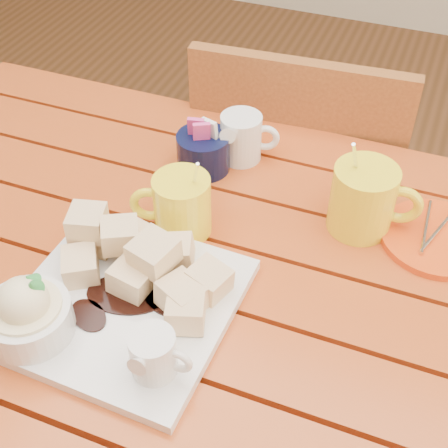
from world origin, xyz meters
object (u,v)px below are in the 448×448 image
at_px(orange_saucer, 437,238).
at_px(table, 187,310).
at_px(coffee_mug_left, 180,205).
at_px(dessert_plate, 105,296).
at_px(chair_far, 298,193).
at_px(coffee_mug_right, 365,198).

bearing_deg(orange_saucer, table, -151.93).
bearing_deg(coffee_mug_left, dessert_plate, -115.73).
height_order(coffee_mug_left, orange_saucer, coffee_mug_left).
height_order(orange_saucer, chair_far, chair_far).
height_order(table, orange_saucer, orange_saucer).
distance_m(table, orange_saucer, 0.39).
bearing_deg(chair_far, orange_saucer, 126.92).
bearing_deg(orange_saucer, dessert_plate, -142.58).
relative_size(table, coffee_mug_right, 7.51).
height_order(dessert_plate, orange_saucer, dessert_plate).
distance_m(dessert_plate, coffee_mug_left, 0.19).
relative_size(coffee_mug_left, orange_saucer, 0.86).
relative_size(orange_saucer, chair_far, 0.19).
height_order(coffee_mug_left, coffee_mug_right, coffee_mug_right).
xyz_separation_m(dessert_plate, chair_far, (0.10, 0.63, -0.29)).
height_order(table, coffee_mug_right, coffee_mug_right).
bearing_deg(orange_saucer, coffee_mug_right, -175.47).
distance_m(table, coffee_mug_left, 0.17).
xyz_separation_m(table, coffee_mug_left, (-0.03, 0.06, 0.16)).
relative_size(dessert_plate, orange_saucer, 1.74).
xyz_separation_m(orange_saucer, chair_far, (-0.29, 0.33, -0.27)).
bearing_deg(dessert_plate, coffee_mug_left, 82.31).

